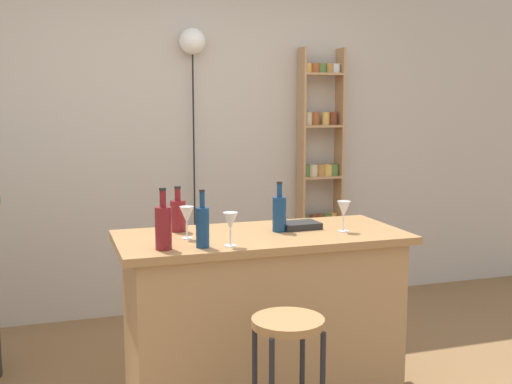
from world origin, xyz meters
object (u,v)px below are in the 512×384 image
bottle_wine_red (279,213)px  wine_glass_center (187,216)px  bottle_olive_oil (178,214)px  bottle_soda_blue (163,226)px  bottle_sauce_amber (202,226)px  bar_stool (288,360)px  spice_shelf (320,174)px  pendant_globe_light (192,47)px  wine_glass_left (344,210)px  cookbook (300,225)px  wine_glass_right (230,222)px

bottle_wine_red → wine_glass_center: (-0.50, -0.02, 0.02)m
bottle_wine_red → bottle_olive_oil: 0.54m
bottle_soda_blue → bottle_sauce_amber: bottle_soda_blue is taller
bottle_sauce_amber → wine_glass_center: bottle_sauce_amber is taller
bar_stool → wine_glass_center: 0.91m
spice_shelf → pendant_globe_light: 1.40m
bar_stool → pendant_globe_light: (0.09, 2.23, 1.49)m
bottle_olive_oil → wine_glass_left: size_ratio=1.48×
bottle_soda_blue → wine_glass_left: 0.99m
cookbook → bottle_olive_oil: bearing=165.8°
bottle_olive_oil → wine_glass_right: 0.46m
spice_shelf → wine_glass_right: 2.12m
bottle_sauce_amber → wine_glass_left: (0.80, 0.13, 0.01)m
spice_shelf → pendant_globe_light: size_ratio=0.94×
spice_shelf → cookbook: size_ratio=9.60×
bottle_soda_blue → wine_glass_right: size_ratio=1.78×
bottle_soda_blue → wine_glass_left: (0.98, 0.12, 0.01)m
bar_stool → bottle_sauce_amber: size_ratio=2.50×
spice_shelf → bottle_soda_blue: (-1.54, -1.70, -0.01)m
bottle_olive_oil → wine_glass_right: bearing=-68.0°
wine_glass_right → pendant_globe_light: size_ratio=0.08×
bottle_soda_blue → bottle_wine_red: bearing=18.8°
spice_shelf → wine_glass_left: 1.68m
bottle_soda_blue → pendant_globe_light: pendant_globe_light is taller
wine_glass_left → pendant_globe_light: 1.94m
spice_shelf → pendant_globe_light: pendant_globe_light is taller
bar_stool → spice_shelf: (1.11, 2.19, 0.53)m
bottle_sauce_amber → pendant_globe_light: pendant_globe_light is taller
bottle_soda_blue → cookbook: 0.84m
pendant_globe_light → wine_glass_right: bearing=-96.9°
wine_glass_left → cookbook: 0.26m
pendant_globe_light → wine_glass_left: bearing=-74.5°
bar_stool → wine_glass_left: 0.97m
wine_glass_right → cookbook: size_ratio=0.78×
bottle_soda_blue → cookbook: bottle_soda_blue is taller
bottle_wine_red → wine_glass_left: bottle_wine_red is taller
wine_glass_right → bottle_olive_oil: bearing=112.0°
cookbook → bottle_soda_blue: bearing=-164.4°
bottle_wine_red → wine_glass_right: bottle_wine_red is taller
bottle_soda_blue → pendant_globe_light: size_ratio=0.14×
wine_glass_left → bottle_sauce_amber: bearing=-170.6°
wine_glass_right → bottle_soda_blue: bearing=174.6°
bar_stool → wine_glass_center: size_ratio=4.24×
wine_glass_right → pendant_globe_light: (0.22, 1.77, 0.97)m
bar_stool → spice_shelf: 2.51m
wine_glass_left → wine_glass_right: same height
spice_shelf → bottle_wine_red: bearing=-120.9°
bottle_olive_oil → wine_glass_right: bottle_olive_oil is taller
wine_glass_center → pendant_globe_light: (0.38, 1.54, 0.97)m
wine_glass_center → cookbook: 0.65m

